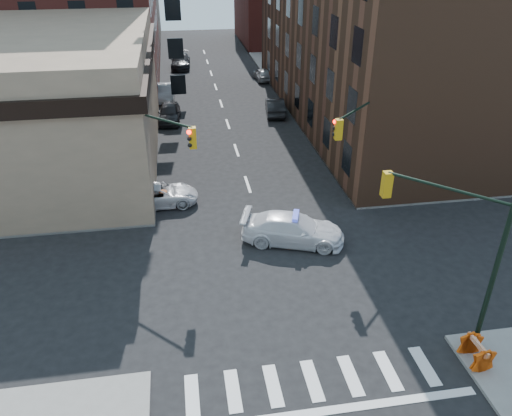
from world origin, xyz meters
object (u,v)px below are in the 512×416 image
object	(u,v)px
parked_car_enear	(275,106)
barricade_nw_a	(95,211)
barricade_se_a	(476,352)
parked_car_wfar	(166,92)
police_car	(293,229)
pickup	(158,195)
pedestrian_b	(37,215)
parked_car_wnear	(169,113)
pedestrian_a	(136,207)
barrel_bank	(164,198)
barrel_road	(290,240)

from	to	relation	value
parked_car_enear	barricade_nw_a	xyz separation A→B (m)	(-13.98, -17.11, -0.19)
barricade_se_a	barricade_nw_a	bearing A→B (deg)	44.19
barricade_nw_a	parked_car_wfar	bearing A→B (deg)	82.33
police_car	pickup	size ratio (longest dim) A/B	1.14
pickup	barricade_se_a	xyz separation A→B (m)	(12.20, -15.11, -0.03)
parked_car_wfar	pedestrian_b	distance (m)	25.10
pickup	parked_car_wnear	bearing A→B (deg)	-6.25
parked_car_wfar	pedestrian_b	world-z (taller)	pedestrian_b
parked_car_wnear	barricade_se_a	bearing A→B (deg)	-66.60
parked_car_enear	pedestrian_a	xyz separation A→B (m)	(-11.55, -18.01, 0.31)
police_car	parked_car_wnear	bearing A→B (deg)	35.19
barricade_nw_a	pickup	bearing A→B (deg)	20.83
barricade_se_a	barrel_bank	bearing A→B (deg)	33.89
pedestrian_b	barricade_nw_a	xyz separation A→B (m)	(2.94, 0.90, -0.49)
pedestrian_a	barrel_bank	world-z (taller)	pedestrian_a
police_car	pickup	world-z (taller)	police_car
pickup	barrel_bank	distance (m)	0.37
police_car	pickup	bearing A→B (deg)	71.21
barrel_road	barricade_se_a	distance (m)	10.61
police_car	pedestrian_a	world-z (taller)	pedestrian_a
police_car	pickup	distance (m)	9.01
police_car	barricade_se_a	world-z (taller)	police_car
police_car	pedestrian_b	world-z (taller)	pedestrian_b
parked_car_enear	pedestrian_b	distance (m)	24.71
parked_car_wfar	barrel_bank	world-z (taller)	parked_car_wfar
pedestrian_a	barrel_road	distance (m)	8.98
barrel_bank	barricade_nw_a	distance (m)	4.07
barrel_road	pickup	bearing A→B (deg)	139.56
barrel_road	barricade_nw_a	size ratio (longest dim) A/B	0.84
pedestrian_a	barrel_road	world-z (taller)	pedestrian_a
police_car	pedestrian_a	size ratio (longest dim) A/B	3.03
parked_car_wfar	barricade_se_a	bearing A→B (deg)	-70.12
parked_car_wfar	pedestrian_a	bearing A→B (deg)	-91.65
barricade_nw_a	parked_car_enear	bearing A→B (deg)	53.20
parked_car_enear	barrel_road	xyz separation A→B (m)	(-3.44, -21.82, -0.29)
parked_car_wfar	parked_car_enear	bearing A→B (deg)	-29.24
police_car	barrel_bank	distance (m)	8.73
police_car	parked_car_wfar	bearing A→B (deg)	31.83
parked_car_wnear	parked_car_wfar	xyz separation A→B (m)	(-0.28, 6.57, -0.02)
parked_car_wnear	pedestrian_a	bearing A→B (deg)	-93.55
pickup	pedestrian_b	distance (m)	6.89
barricade_nw_a	pedestrian_a	bearing A→B (deg)	-17.95
barrel_bank	parked_car_wnear	bearing A→B (deg)	88.09
barrel_road	parked_car_enear	bearing A→B (deg)	81.03
barricade_se_a	pickup	bearing A→B (deg)	34.46
barricade_se_a	barricade_nw_a	distance (m)	21.06
pedestrian_a	barricade_se_a	world-z (taller)	pedestrian_a
pickup	police_car	bearing A→B (deg)	-130.15
parked_car_wfar	pedestrian_a	xyz separation A→B (m)	(-1.71, -24.08, 0.29)
pickup	barricade_nw_a	distance (m)	3.80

